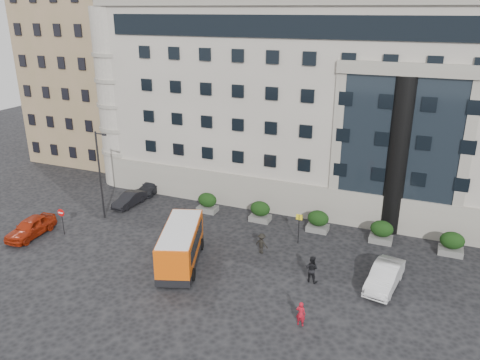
# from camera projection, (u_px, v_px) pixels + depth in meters

# --- Properties ---
(ground) EXTENTS (120.00, 120.00, 0.00)m
(ground) POSITION_uv_depth(u_px,v_px,m) (209.00, 259.00, 35.29)
(ground) COLOR black
(ground) RESTS_ON ground
(civic_building) EXTENTS (44.00, 24.00, 18.00)m
(civic_building) POSITION_uv_depth(u_px,v_px,m) (351.00, 97.00, 49.07)
(civic_building) COLOR #9B9489
(civic_building) RESTS_ON ground
(entrance_column) EXTENTS (1.80, 1.80, 13.00)m
(entrance_column) POSITION_uv_depth(u_px,v_px,m) (398.00, 157.00, 37.63)
(entrance_column) COLOR black
(entrance_column) RESTS_ON ground
(apartment_near) EXTENTS (14.00, 14.00, 20.00)m
(apartment_near) POSITION_uv_depth(u_px,v_px,m) (105.00, 75.00, 57.83)
(apartment_near) COLOR olive
(apartment_near) RESTS_ON ground
(apartment_far) EXTENTS (13.00, 13.00, 22.00)m
(apartment_far) POSITION_uv_depth(u_px,v_px,m) (161.00, 54.00, 74.16)
(apartment_far) COLOR #82624C
(apartment_far) RESTS_ON ground
(hedge_a) EXTENTS (1.80, 1.26, 1.84)m
(hedge_a) POSITION_uv_depth(u_px,v_px,m) (207.00, 202.00, 43.17)
(hedge_a) COLOR #595A57
(hedge_a) RESTS_ON ground
(hedge_b) EXTENTS (1.80, 1.26, 1.84)m
(hedge_b) POSITION_uv_depth(u_px,v_px,m) (260.00, 211.00, 41.29)
(hedge_b) COLOR #595A57
(hedge_b) RESTS_ON ground
(hedge_c) EXTENTS (1.80, 1.26, 1.84)m
(hedge_c) POSITION_uv_depth(u_px,v_px,m) (318.00, 221.00, 39.41)
(hedge_c) COLOR #595A57
(hedge_c) RESTS_ON ground
(hedge_d) EXTENTS (1.80, 1.26, 1.84)m
(hedge_d) POSITION_uv_depth(u_px,v_px,m) (382.00, 231.00, 37.53)
(hedge_d) COLOR #595A57
(hedge_d) RESTS_ON ground
(hedge_e) EXTENTS (1.80, 1.26, 1.84)m
(hedge_e) POSITION_uv_depth(u_px,v_px,m) (452.00, 243.00, 35.66)
(hedge_e) COLOR #595A57
(hedge_e) RESTS_ON ground
(street_lamp) EXTENTS (1.16, 0.18, 8.00)m
(street_lamp) POSITION_uv_depth(u_px,v_px,m) (100.00, 172.00, 40.69)
(street_lamp) COLOR #262628
(street_lamp) RESTS_ON ground
(bus_stop_sign) EXTENTS (0.50, 0.08, 2.52)m
(bus_stop_sign) POSITION_uv_depth(u_px,v_px,m) (299.00, 224.00, 37.04)
(bus_stop_sign) COLOR #262628
(bus_stop_sign) RESTS_ON ground
(no_entry_sign) EXTENTS (0.64, 0.16, 2.32)m
(no_entry_sign) POSITION_uv_depth(u_px,v_px,m) (62.00, 216.00, 38.52)
(no_entry_sign) COLOR #262628
(no_entry_sign) RESTS_ON ground
(minibus) EXTENTS (4.59, 7.36, 2.90)m
(minibus) POSITION_uv_depth(u_px,v_px,m) (181.00, 244.00, 34.10)
(minibus) COLOR #D8500A
(minibus) RESTS_ON ground
(red_truck) EXTENTS (3.10, 5.16, 2.59)m
(red_truck) POSITION_uv_depth(u_px,v_px,m) (178.00, 156.00, 55.45)
(red_truck) COLOR #9C1A0B
(red_truck) RESTS_ON ground
(parked_car_a) EXTENTS (2.14, 4.75, 1.58)m
(parked_car_a) POSITION_uv_depth(u_px,v_px,m) (31.00, 227.00, 38.58)
(parked_car_a) COLOR #9A220B
(parked_car_a) RESTS_ON ground
(parked_car_b) EXTENTS (1.61, 3.96, 1.28)m
(parked_car_b) POSITION_uv_depth(u_px,v_px,m) (130.00, 199.00, 44.58)
(parked_car_b) COLOR black
(parked_car_b) RESTS_ON ground
(parked_car_c) EXTENTS (1.89, 4.38, 1.26)m
(parked_car_c) POSITION_uv_depth(u_px,v_px,m) (152.00, 186.00, 48.00)
(parked_car_c) COLOR black
(parked_car_c) RESTS_ON ground
(parked_car_d) EXTENTS (2.90, 5.71, 1.55)m
(parked_car_d) POSITION_uv_depth(u_px,v_px,m) (159.00, 165.00, 54.04)
(parked_car_d) COLOR black
(parked_car_d) RESTS_ON ground
(white_taxi) EXTENTS (2.35, 4.98, 1.58)m
(white_taxi) POSITION_uv_depth(u_px,v_px,m) (385.00, 276.00, 31.51)
(white_taxi) COLOR silver
(white_taxi) RESTS_ON ground
(pedestrian_a) EXTENTS (0.60, 0.42, 1.60)m
(pedestrian_a) POSITION_uv_depth(u_px,v_px,m) (301.00, 314.00, 27.64)
(pedestrian_a) COLOR #A7101F
(pedestrian_a) RESTS_ON ground
(pedestrian_b) EXTENTS (1.05, 0.88, 1.93)m
(pedestrian_b) POSITION_uv_depth(u_px,v_px,m) (312.00, 269.00, 32.08)
(pedestrian_b) COLOR black
(pedestrian_b) RESTS_ON ground
(pedestrian_c) EXTENTS (1.18, 0.85, 1.64)m
(pedestrian_c) POSITION_uv_depth(u_px,v_px,m) (262.00, 243.00, 35.85)
(pedestrian_c) COLOR black
(pedestrian_c) RESTS_ON ground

